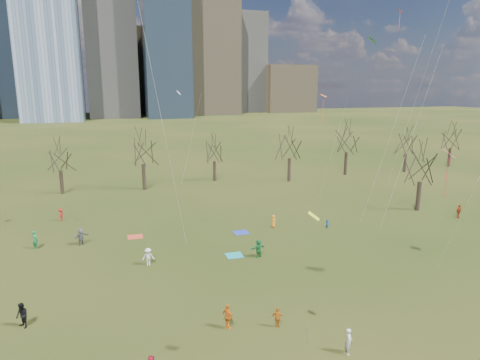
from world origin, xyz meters
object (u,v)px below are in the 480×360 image
object	(u,v)px
blanket_navy	(241,232)
person_4	(278,318)
blanket_teal	(234,255)
blanket_crimson	(135,237)
person_1	(349,341)

from	to	relation	value
blanket_navy	person_4	distance (m)	19.09
blanket_teal	blanket_crimson	distance (m)	11.88
person_1	person_4	world-z (taller)	person_1
person_1	person_4	xyz separation A→B (m)	(-3.01, 3.93, -0.11)
blanket_crimson	person_4	xyz separation A→B (m)	(8.02, -20.82, 0.70)
person_1	blanket_navy	bearing A→B (deg)	27.98
blanket_teal	blanket_navy	size ratio (longest dim) A/B	1.00
blanket_navy	person_4	bearing A→B (deg)	-99.85
person_1	person_4	distance (m)	4.95
blanket_teal	person_4	world-z (taller)	person_4
blanket_navy	person_1	bearing A→B (deg)	-90.64
blanket_teal	blanket_navy	distance (m)	6.55
blanket_navy	person_4	size ratio (longest dim) A/B	1.12
blanket_crimson	person_1	xyz separation A→B (m)	(11.03, -24.75, 0.81)
person_4	blanket_crimson	bearing A→B (deg)	-41.05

